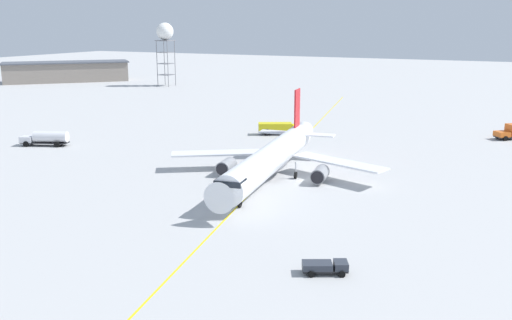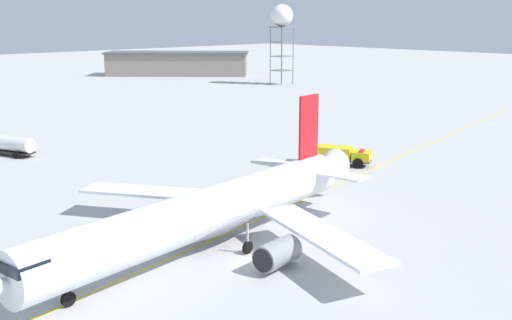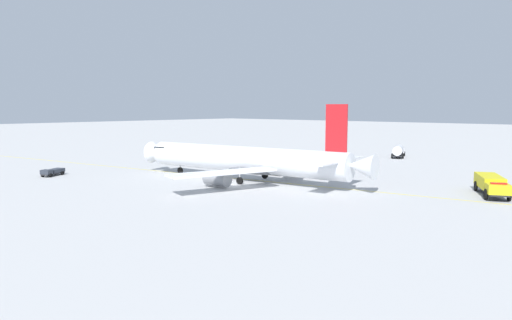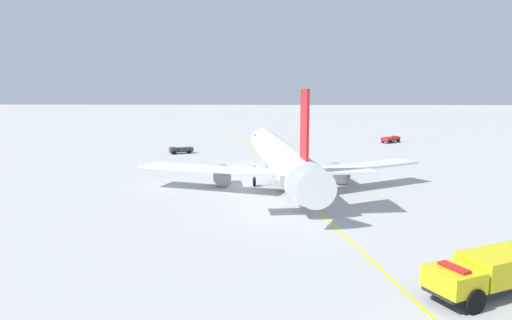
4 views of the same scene
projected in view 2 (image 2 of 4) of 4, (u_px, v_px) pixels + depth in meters
The scene contains 7 objects.
ground_plane at pixel (261, 258), 51.87m from camera, with size 600.00×600.00×0.00m, color #B2B2B2.
airliner_main at pixel (208, 214), 53.36m from camera, with size 34.65×42.42×11.99m.
fuel_tanker_truck at pixel (9, 145), 89.88m from camera, with size 9.33×5.45×2.87m.
fire_tender_truck at pixel (334, 153), 84.45m from camera, with size 9.79×6.73×2.50m.
radar_tower at pixel (282, 18), 180.28m from camera, with size 6.35×6.35×23.27m.
terminal_shed at pixel (178, 63), 212.75m from camera, with size 44.79×44.66×8.01m.
taxiway_centreline at pixel (217, 238), 56.67m from camera, with size 34.84×192.22×0.01m.
Camera 2 is at (34.87, -33.92, 19.81)m, focal length 43.37 mm.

